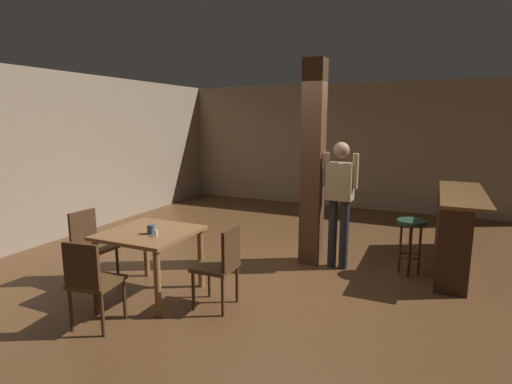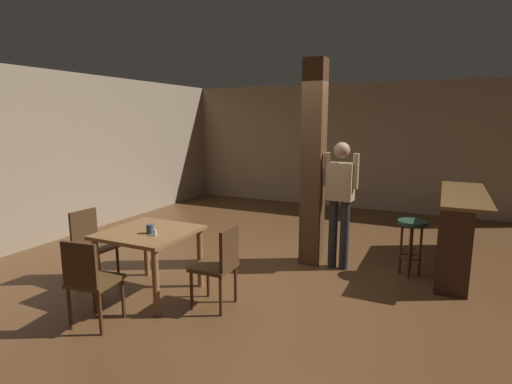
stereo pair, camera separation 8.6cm
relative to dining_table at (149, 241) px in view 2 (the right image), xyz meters
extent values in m
plane|color=brown|center=(1.12, 1.16, -0.64)|extent=(10.80, 10.80, 0.00)
cube|color=gray|center=(1.12, 5.66, 0.76)|extent=(8.00, 0.10, 2.80)
cube|color=gray|center=(-2.88, 1.16, 0.76)|extent=(0.10, 9.00, 2.80)
cube|color=#4C301C|center=(1.39, 1.78, 0.76)|extent=(0.28, 0.28, 2.80)
cube|color=brown|center=(0.00, 0.00, 0.10)|extent=(0.96, 0.96, 0.04)
cylinder|color=brown|center=(0.41, 0.41, -0.28)|extent=(0.07, 0.07, 0.72)
cylinder|color=brown|center=(-0.41, 0.41, -0.28)|extent=(0.07, 0.07, 0.72)
cylinder|color=brown|center=(0.41, -0.41, -0.28)|extent=(0.07, 0.07, 0.72)
cylinder|color=brown|center=(-0.41, -0.41, -0.28)|extent=(0.07, 0.07, 0.72)
cube|color=#4C3319|center=(-0.83, -0.03, -0.19)|extent=(0.45, 0.45, 0.04)
cube|color=#422816|center=(-1.02, -0.02, 0.04)|extent=(0.06, 0.38, 0.45)
cylinder|color=#422816|center=(-0.64, 0.14, -0.41)|extent=(0.04, 0.04, 0.43)
cylinder|color=#422816|center=(-0.66, -0.21, -0.41)|extent=(0.04, 0.04, 0.43)
cylinder|color=#422816|center=(-0.99, 0.16, -0.41)|extent=(0.04, 0.04, 0.43)
cylinder|color=#422816|center=(-1.01, -0.19, -0.41)|extent=(0.04, 0.04, 0.43)
cube|color=#4C3319|center=(-0.02, -0.79, -0.19)|extent=(0.48, 0.48, 0.04)
cube|color=#422816|center=(0.01, -0.98, 0.04)|extent=(0.38, 0.09, 0.45)
cylinder|color=#422816|center=(-0.21, -0.64, -0.41)|extent=(0.04, 0.04, 0.43)
cylinder|color=#422816|center=(0.13, -0.60, -0.41)|extent=(0.04, 0.04, 0.43)
cylinder|color=#422816|center=(-0.16, -0.99, -0.41)|extent=(0.04, 0.04, 0.43)
cylinder|color=#422816|center=(0.18, -0.94, -0.41)|extent=(0.04, 0.04, 0.43)
cube|color=#4C3319|center=(0.83, 0.03, -0.19)|extent=(0.43, 0.43, 0.04)
cube|color=#422816|center=(1.03, 0.04, 0.04)|extent=(0.05, 0.38, 0.45)
cylinder|color=#422816|center=(0.67, -0.15, -0.41)|extent=(0.04, 0.04, 0.43)
cylinder|color=#422816|center=(0.65, 0.20, -0.41)|extent=(0.04, 0.04, 0.43)
cylinder|color=#422816|center=(1.02, -0.13, -0.41)|extent=(0.04, 0.04, 0.43)
cylinder|color=#422816|center=(1.00, 0.22, -0.41)|extent=(0.04, 0.04, 0.43)
cylinder|color=#33475B|center=(0.09, -0.08, 0.18)|extent=(0.09, 0.09, 0.10)
cylinder|color=silver|center=(0.20, -0.13, 0.16)|extent=(0.03, 0.03, 0.07)
cube|color=tan|center=(1.78, 1.73, 0.56)|extent=(0.35, 0.22, 0.50)
sphere|color=#997056|center=(1.78, 1.73, 0.98)|extent=(0.22, 0.22, 0.21)
cylinder|color=#232328|center=(1.86, 1.73, -0.16)|extent=(0.13, 0.13, 0.95)
cylinder|color=#232328|center=(1.70, 1.74, -0.16)|extent=(0.13, 0.13, 0.95)
cylinder|color=tan|center=(1.97, 1.72, 0.71)|extent=(0.09, 0.09, 0.46)
cylinder|color=tan|center=(1.59, 1.75, 0.71)|extent=(0.09, 0.09, 0.46)
cube|color=brown|center=(3.28, 2.40, 0.40)|extent=(0.56, 2.06, 0.04)
cube|color=#382114|center=(3.18, 2.40, -0.13)|extent=(0.36, 2.06, 1.01)
cylinder|color=#1E3828|center=(2.69, 1.87, 0.07)|extent=(0.36, 0.36, 0.05)
torus|color=#422816|center=(2.69, 1.87, -0.39)|extent=(0.26, 0.26, 0.02)
cylinder|color=#422816|center=(2.69, 1.99, -0.29)|extent=(0.03, 0.03, 0.68)
cylinder|color=#422816|center=(2.69, 1.75, -0.29)|extent=(0.03, 0.03, 0.68)
cylinder|color=#422816|center=(2.81, 1.87, -0.29)|extent=(0.03, 0.03, 0.68)
cylinder|color=#422816|center=(2.57, 1.87, -0.29)|extent=(0.03, 0.03, 0.68)
camera|label=1|loc=(2.91, -3.50, 1.38)|focal=28.00mm
camera|label=2|loc=(2.98, -3.46, 1.38)|focal=28.00mm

